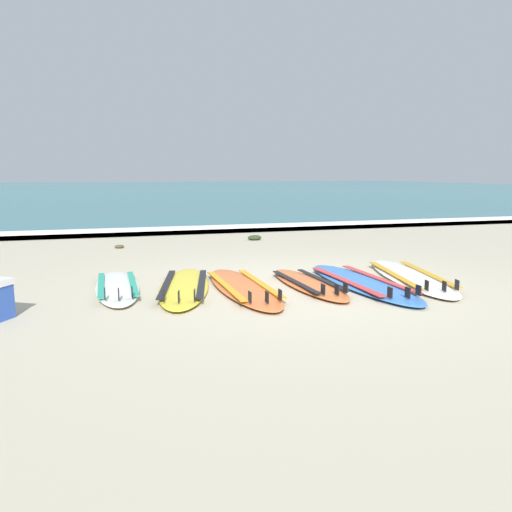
{
  "coord_description": "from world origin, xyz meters",
  "views": [
    {
      "loc": [
        -2.21,
        -5.54,
        1.34
      ],
      "look_at": [
        -0.22,
        0.98,
        0.25
      ],
      "focal_mm": 36.65,
      "sensor_mm": 36.0,
      "label": 1
    }
  ],
  "objects": [
    {
      "name": "ground_plane",
      "position": [
        0.0,
        0.0,
        0.0
      ],
      "size": [
        80.0,
        80.0,
        0.0
      ],
      "primitive_type": "plane",
      "color": "#B7AD93"
    },
    {
      "name": "sea",
      "position": [
        0.0,
        35.71,
        0.05
      ],
      "size": [
        80.0,
        60.0,
        0.1
      ],
      "primitive_type": "cube",
      "color": "teal",
      "rests_on": "ground"
    },
    {
      "name": "wave_foam_strip",
      "position": [
        0.0,
        6.12,
        0.06
      ],
      "size": [
        80.0,
        0.82,
        0.11
      ],
      "primitive_type": "cube",
      "color": "white",
      "rests_on": "ground"
    },
    {
      "name": "surfboard_0",
      "position": [
        -2.02,
        0.55,
        0.04
      ],
      "size": [
        0.52,
        1.97,
        0.18
      ],
      "color": "silver",
      "rests_on": "ground"
    },
    {
      "name": "surfboard_1",
      "position": [
        -1.28,
        0.35,
        0.04
      ],
      "size": [
        1.03,
        2.29,
        0.18
      ],
      "color": "yellow",
      "rests_on": "ground"
    },
    {
      "name": "surfboard_2",
      "position": [
        -0.64,
        0.12,
        0.04
      ],
      "size": [
        0.59,
        2.31,
        0.18
      ],
      "color": "orange",
      "rests_on": "ground"
    },
    {
      "name": "surfboard_3",
      "position": [
        0.16,
        0.08,
        0.04
      ],
      "size": [
        0.51,
        1.92,
        0.18
      ],
      "color": "orange",
      "rests_on": "ground"
    },
    {
      "name": "surfboard_4",
      "position": [
        0.8,
        -0.05,
        0.04
      ],
      "size": [
        0.63,
        2.47,
        0.18
      ],
      "color": "#3875CC",
      "rests_on": "ground"
    },
    {
      "name": "surfboard_5",
      "position": [
        1.56,
        0.09,
        0.04
      ],
      "size": [
        1.14,
        2.56,
        0.18
      ],
      "color": "white",
      "rests_on": "ground"
    },
    {
      "name": "seaweed_clump_near_shoreline",
      "position": [
        -1.85,
        4.04,
        0.03
      ],
      "size": [
        0.17,
        0.14,
        0.06
      ],
      "primitive_type": "ellipsoid",
      "color": "#4C4228",
      "rests_on": "ground"
    },
    {
      "name": "seaweed_clump_mid_sand",
      "position": [
        0.81,
        4.42,
        0.05
      ],
      "size": [
        0.28,
        0.22,
        0.1
      ],
      "primitive_type": "ellipsoid",
      "color": "#2D381E",
      "rests_on": "ground"
    }
  ]
}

